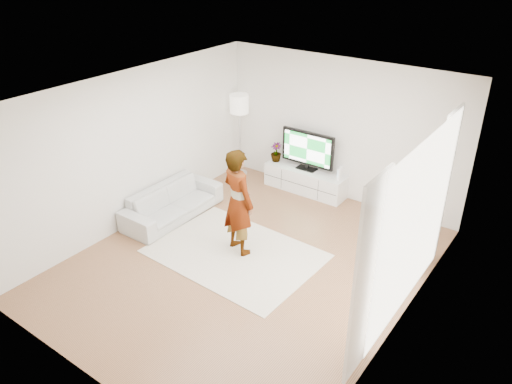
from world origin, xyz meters
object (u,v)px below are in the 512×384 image
Objects in this scene: rug at (235,253)px; sofa at (172,202)px; media_console at (305,180)px; floor_lamp at (239,107)px; television at (308,149)px; player at (238,202)px.

rug is 1.77m from sofa.
media_console is at bearing -31.94° from sofa.
sofa is 1.13× the size of floor_lamp.
sofa is at bearing 169.90° from rug.
floor_lamp is at bearing -176.39° from media_console.
rug is at bearing -54.14° from floor_lamp.
media_console is 2.80m from sofa.
television is 0.43× the size of rug.
floor_lamp is (-0.14, 2.27, 1.23)m from sofa.
player reaches higher than floor_lamp.
player reaches higher than sofa.
television is at bearing 4.58° from floor_lamp.
sofa reaches higher than media_console.
rug is at bearing -100.01° from sofa.
floor_lamp is at bearing 3.60° from sofa.
television is at bearing -31.64° from sofa.
player is at bearing -85.13° from television.
floor_lamp is (-1.86, 2.58, 1.52)m from rug.
television is (-0.00, 0.03, 0.68)m from media_console.
sofa is at bearing -121.73° from television.
rug is 3.52m from floor_lamp.
sofa is at bearing 10.43° from player.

